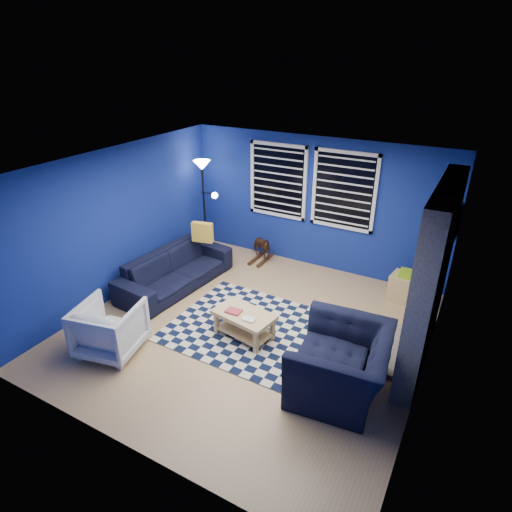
{
  "coord_description": "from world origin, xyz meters",
  "views": [
    {
      "loc": [
        2.7,
        -4.67,
        3.9
      ],
      "look_at": [
        -0.04,
        0.3,
        1.11
      ],
      "focal_mm": 30.0,
      "sensor_mm": 36.0,
      "label": 1
    }
  ],
  "objects": [
    {
      "name": "fireplace",
      "position": [
        2.36,
        0.5,
        1.2
      ],
      "size": [
        0.65,
        2.0,
        2.5
      ],
      "color": "gray",
      "rests_on": "floor"
    },
    {
      "name": "window_left",
      "position": [
        -0.75,
        2.46,
        1.6
      ],
      "size": [
        1.17,
        0.06,
        1.42
      ],
      "color": "black",
      "rests_on": "wall_back"
    },
    {
      "name": "tv",
      "position": [
        2.45,
        2.0,
        1.4
      ],
      "size": [
        0.07,
        1.0,
        0.58
      ],
      "color": "black",
      "rests_on": "wall_right"
    },
    {
      "name": "rocking_horse",
      "position": [
        -0.94,
        2.13,
        0.31
      ],
      "size": [
        0.47,
        0.64,
        0.49
      ],
      "primitive_type": "imported",
      "rotation": [
        0.0,
        0.0,
        1.17
      ],
      "color": "#4A2F18",
      "rests_on": "floor"
    },
    {
      "name": "armchair_big",
      "position": [
        1.63,
        -0.58,
        0.42
      ],
      "size": [
        1.39,
        1.25,
        0.83
      ],
      "primitive_type": "imported",
      "rotation": [
        0.0,
        0.0,
        -1.46
      ],
      "color": "black",
      "rests_on": "floor"
    },
    {
      "name": "sofa",
      "position": [
        -1.79,
        0.51,
        0.33
      ],
      "size": [
        2.3,
        1.07,
        0.65
      ],
      "primitive_type": "imported",
      "rotation": [
        0.0,
        0.0,
        1.48
      ],
      "color": "black",
      "rests_on": "floor"
    },
    {
      "name": "cabinet",
      "position": [
        1.95,
        1.98,
        0.25
      ],
      "size": [
        0.61,
        0.45,
        0.56
      ],
      "rotation": [
        0.0,
        0.0,
        -0.13
      ],
      "color": "tan",
      "rests_on": "floor"
    },
    {
      "name": "floor_lamp",
      "position": [
        -2.13,
        1.97,
        1.58
      ],
      "size": [
        0.53,
        0.32,
        1.93
      ],
      "color": "black",
      "rests_on": "floor"
    },
    {
      "name": "floor",
      "position": [
        0.0,
        0.0,
        0.0
      ],
      "size": [
        5.0,
        5.0,
        0.0
      ],
      "primitive_type": "plane",
      "color": "tan",
      "rests_on": "ground"
    },
    {
      "name": "coffee_table",
      "position": [
        0.04,
        -0.21,
        0.31
      ],
      "size": [
        0.96,
        0.65,
        0.44
      ],
      "rotation": [
        0.0,
        0.0,
        -0.17
      ],
      "color": "tan",
      "rests_on": "rug"
    },
    {
      "name": "throw_pillow",
      "position": [
        -1.64,
        1.18,
        0.84
      ],
      "size": [
        0.4,
        0.2,
        0.37
      ],
      "primitive_type": "cube",
      "rotation": [
        0.0,
        0.0,
        0.22
      ],
      "color": "gold",
      "rests_on": "sofa"
    },
    {
      "name": "rug",
      "position": [
        0.11,
        0.02,
        0.01
      ],
      "size": [
        2.52,
        2.03,
        0.02
      ],
      "primitive_type": "cube",
      "rotation": [
        0.0,
        0.0,
        -0.01
      ],
      "color": "black",
      "rests_on": "floor"
    },
    {
      "name": "armchair_bent",
      "position": [
        -1.44,
        -1.37,
        0.38
      ],
      "size": [
        0.96,
        0.98,
        0.75
      ],
      "primitive_type": "imported",
      "rotation": [
        0.0,
        0.0,
        3.36
      ],
      "color": "gray",
      "rests_on": "floor"
    },
    {
      "name": "window_right",
      "position": [
        0.55,
        2.46,
        1.6
      ],
      "size": [
        1.17,
        0.06,
        1.42
      ],
      "color": "black",
      "rests_on": "wall_back"
    },
    {
      "name": "wall_right",
      "position": [
        2.5,
        0.0,
        1.25
      ],
      "size": [
        0.0,
        5.0,
        5.0
      ],
      "primitive_type": "plane",
      "rotation": [
        1.57,
        0.0,
        -1.57
      ],
      "color": "navy",
      "rests_on": "floor"
    },
    {
      "name": "wall_left",
      "position": [
        -2.5,
        0.0,
        1.25
      ],
      "size": [
        0.0,
        5.0,
        5.0
      ],
      "primitive_type": "plane",
      "rotation": [
        1.57,
        0.0,
        1.57
      ],
      "color": "navy",
      "rests_on": "floor"
    },
    {
      "name": "ceiling",
      "position": [
        0.0,
        0.0,
        2.5
      ],
      "size": [
        5.0,
        5.0,
        0.0
      ],
      "primitive_type": "plane",
      "rotation": [
        3.14,
        0.0,
        0.0
      ],
      "color": "white",
      "rests_on": "wall_back"
    },
    {
      "name": "wall_back",
      "position": [
        0.0,
        2.5,
        1.25
      ],
      "size": [
        5.0,
        0.0,
        5.0
      ],
      "primitive_type": "plane",
      "rotation": [
        1.57,
        0.0,
        0.0
      ],
      "color": "navy",
      "rests_on": "floor"
    }
  ]
}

